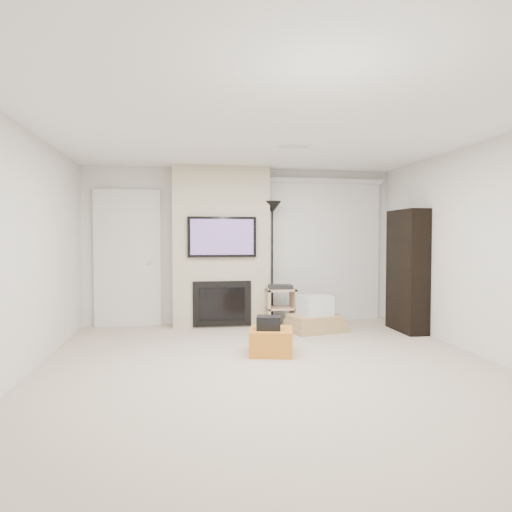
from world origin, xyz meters
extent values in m
cube|color=#C0B098|center=(0.00, 0.00, 0.00)|extent=(5.00, 5.50, 0.00)
cube|color=white|center=(0.00, 0.00, 2.50)|extent=(5.00, 5.50, 0.00)
cube|color=silver|center=(0.00, 2.75, 1.25)|extent=(5.00, 0.00, 2.50)
cube|color=silver|center=(0.00, -2.75, 1.25)|extent=(5.00, 0.00, 2.50)
cube|color=silver|center=(-2.50, 0.00, 1.25)|extent=(0.00, 5.50, 2.50)
cube|color=silver|center=(2.50, 0.00, 1.25)|extent=(0.00, 5.50, 2.50)
cube|color=silver|center=(0.40, 0.80, 2.50)|extent=(0.35, 0.18, 0.01)
cube|color=orange|center=(0.10, 0.65, 0.15)|extent=(0.60, 0.60, 0.30)
cube|color=black|center=(0.06, 0.62, 0.38)|extent=(0.32, 0.28, 0.16)
cube|color=#C0B595|center=(-0.35, 2.55, 1.25)|extent=(1.50, 0.40, 2.50)
cube|color=black|center=(-0.35, 2.32, 1.40)|extent=(1.05, 0.06, 0.62)
cube|color=#4C3766|center=(-0.35, 2.29, 1.40)|extent=(0.96, 0.00, 0.54)
cube|color=black|center=(-0.35, 2.34, 0.37)|extent=(0.90, 0.04, 0.70)
cube|color=black|center=(-0.35, 2.32, 0.37)|extent=(0.70, 0.02, 0.50)
cube|color=silver|center=(-1.80, 2.71, 1.07)|extent=(1.02, 0.08, 2.14)
cube|color=silver|center=(-1.80, 2.72, 1.02)|extent=(0.90, 0.05, 2.05)
cylinder|color=silver|center=(-1.46, 2.67, 1.00)|extent=(0.07, 0.06, 0.07)
cube|color=silver|center=(1.40, 2.69, 2.33)|extent=(1.98, 0.10, 0.08)
cube|color=white|center=(1.40, 2.70, 1.15)|extent=(1.90, 0.03, 2.29)
cylinder|color=black|center=(0.45, 2.43, 0.02)|extent=(0.29, 0.29, 0.03)
cylinder|color=black|center=(0.45, 2.43, 0.93)|extent=(0.03, 0.03, 1.83)
cone|color=black|center=(0.45, 2.43, 1.87)|extent=(0.29, 0.29, 0.19)
cube|color=tan|center=(0.34, 2.22, 0.30)|extent=(0.04, 0.38, 0.60)
cube|color=tan|center=(0.75, 2.22, 0.30)|extent=(0.04, 0.38, 0.60)
cube|color=tan|center=(0.54, 2.22, 0.01)|extent=(0.45, 0.38, 0.03)
cube|color=tan|center=(0.54, 2.22, 0.30)|extent=(0.45, 0.38, 0.03)
cube|color=tan|center=(0.54, 2.22, 0.58)|extent=(0.45, 0.38, 0.03)
cube|color=black|center=(0.54, 2.22, 0.63)|extent=(0.35, 0.25, 0.06)
cube|color=tan|center=(0.99, 1.86, 0.04)|extent=(0.92, 0.78, 0.09)
cube|color=tan|center=(0.99, 1.86, 0.13)|extent=(0.87, 0.73, 0.08)
cube|color=tan|center=(0.99, 1.86, 0.20)|extent=(0.82, 0.68, 0.08)
cube|color=silver|center=(0.99, 1.86, 0.39)|extent=(0.52, 0.48, 0.29)
cube|color=black|center=(2.34, 1.65, 0.90)|extent=(0.30, 0.80, 1.80)
cube|color=black|center=(2.32, 1.65, 0.45)|extent=(0.26, 0.72, 0.02)
cube|color=black|center=(2.32, 1.65, 0.90)|extent=(0.26, 0.72, 0.02)
cube|color=black|center=(2.32, 1.65, 1.35)|extent=(0.26, 0.72, 0.02)
camera|label=1|loc=(-0.92, -4.65, 1.39)|focal=32.00mm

